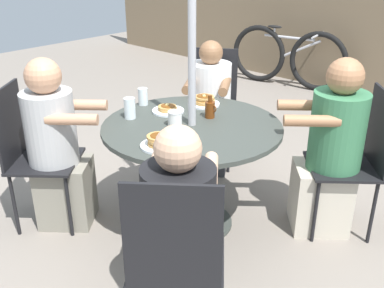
{
  "coord_description": "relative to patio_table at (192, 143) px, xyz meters",
  "views": [
    {
      "loc": [
        1.79,
        -1.93,
        1.79
      ],
      "look_at": [
        0.0,
        0.0,
        0.6
      ],
      "focal_mm": 42.0,
      "sensor_mm": 36.0,
      "label": 1
    }
  ],
  "objects": [
    {
      "name": "ground_plane",
      "position": [
        0.0,
        0.0,
        -0.61
      ],
      "size": [
        12.0,
        12.0,
        0.0
      ],
      "primitive_type": "plane",
      "color": "gray"
    },
    {
      "name": "patio_table",
      "position": [
        0.0,
        0.0,
        0.0
      ],
      "size": [
        1.14,
        1.14,
        0.74
      ],
      "color": "#383D38",
      "rests_on": "ground"
    },
    {
      "name": "umbrella_pole",
      "position": [
        0.0,
        0.0,
        0.48
      ],
      "size": [
        0.05,
        0.05,
        2.18
      ],
      "primitive_type": "cylinder",
      "color": "#ADADB2",
      "rests_on": "ground"
    },
    {
      "name": "patio_chair_north",
      "position": [
        -0.81,
        -0.69,
        -0.06
      ],
      "size": [
        0.6,
        0.6,
        0.97
      ],
      "rotation": [
        0.0,
        0.0,
        -0.86
      ],
      "color": "black",
      "rests_on": "ground"
    },
    {
      "name": "diner_north",
      "position": [
        -0.67,
        -0.58,
        -0.07
      ],
      "size": [
        0.57,
        0.55,
        1.16
      ],
      "rotation": [
        0.0,
        0.0,
        -0.86
      ],
      "color": "gray",
      "rests_on": "ground"
    },
    {
      "name": "patio_chair_east",
      "position": [
        0.67,
        -0.83,
        -0.06
      ],
      "size": [
        0.59,
        0.59,
        0.97
      ],
      "rotation": [
        0.0,
        0.0,
        0.68
      ],
      "color": "black",
      "rests_on": "ground"
    },
    {
      "name": "diner_east",
      "position": [
        0.56,
        -0.69,
        -0.11
      ],
      "size": [
        0.57,
        0.59,
        1.1
      ],
      "rotation": [
        0.0,
        0.0,
        0.68
      ],
      "color": "slate",
      "rests_on": "ground"
    },
    {
      "name": "patio_chair_south",
      "position": [
        0.81,
        0.69,
        -0.06
      ],
      "size": [
        0.6,
        0.6,
        0.97
      ],
      "rotation": [
        0.0,
        0.0,
        -4.01
      ],
      "color": "black",
      "rests_on": "ground"
    },
    {
      "name": "diner_south",
      "position": [
        0.67,
        0.58,
        -0.07
      ],
      "size": [
        0.59,
        0.58,
        1.17
      ],
      "rotation": [
        0.0,
        0.0,
        -4.01
      ],
      "color": "beige",
      "rests_on": "ground"
    },
    {
      "name": "patio_chair_west",
      "position": [
        -0.59,
        0.89,
        -0.06
      ],
      "size": [
        0.59,
        0.59,
        0.97
      ],
      "rotation": [
        0.0,
        0.0,
        -2.56
      ],
      "color": "black",
      "rests_on": "ground"
    },
    {
      "name": "diner_west",
      "position": [
        -0.49,
        0.74,
        -0.11
      ],
      "size": [
        0.55,
        0.59,
        1.08
      ],
      "rotation": [
        0.0,
        0.0,
        -2.56
      ],
      "color": "#3D3D42",
      "rests_on": "ground"
    },
    {
      "name": "pancake_plate_a",
      "position": [
        -0.19,
        0.33,
        0.16
      ],
      "size": [
        0.22,
        0.22,
        0.08
      ],
      "color": "white",
      "rests_on": "patio_table"
    },
    {
      "name": "pancake_plate_b",
      "position": [
        -0.28,
        0.06,
        0.14
      ],
      "size": [
        0.22,
        0.22,
        0.05
      ],
      "color": "white",
      "rests_on": "patio_table"
    },
    {
      "name": "pancake_plate_c",
      "position": [
        0.09,
        -0.37,
        0.16
      ],
      "size": [
        0.22,
        0.22,
        0.08
      ],
      "color": "white",
      "rests_on": "patio_table"
    },
    {
      "name": "syrup_bottle",
      "position": [
        0.0,
        0.17,
        0.19
      ],
      "size": [
        0.09,
        0.06,
        0.15
      ],
      "color": "#602D0F",
      "rests_on": "patio_table"
    },
    {
      "name": "coffee_cup",
      "position": [
        -0.07,
        -0.09,
        0.18
      ],
      "size": [
        0.09,
        0.09,
        0.1
      ],
      "color": "white",
      "rests_on": "patio_table"
    },
    {
      "name": "drinking_glass_a",
      "position": [
        -0.51,
        0.04,
        0.19
      ],
      "size": [
        0.07,
        0.07,
        0.12
      ],
      "primitive_type": "cylinder",
      "color": "silver",
      "rests_on": "patio_table"
    },
    {
      "name": "drinking_glass_b",
      "position": [
        -0.37,
        -0.19,
        0.2
      ],
      "size": [
        0.07,
        0.07,
        0.14
      ],
      "primitive_type": "cylinder",
      "color": "silver",
      "rests_on": "patio_table"
    },
    {
      "name": "bicycle",
      "position": [
        -1.3,
        3.26,
        -0.22
      ],
      "size": [
        1.59,
        0.46,
        0.79
      ],
      "rotation": [
        0.0,
        0.0,
        0.18
      ],
      "color": "black",
      "rests_on": "ground"
    }
  ]
}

